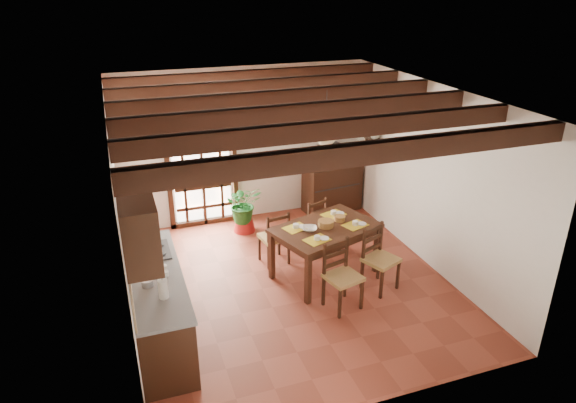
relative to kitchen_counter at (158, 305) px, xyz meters
name	(u,v)px	position (x,y,z in m)	size (l,w,h in m)	color
ground_plane	(291,283)	(1.96, 0.60, -0.47)	(5.00, 5.00, 0.00)	brown
room_shell	(291,168)	(1.96, 0.60, 1.34)	(4.52, 5.02, 2.81)	silver
ceiling_beams	(291,104)	(1.96, 0.60, 2.22)	(4.50, 4.34, 0.20)	black
french_door	(201,163)	(1.16, 3.05, 0.70)	(1.26, 0.11, 2.32)	white
kitchen_counter	(158,305)	(0.00, 0.00, 0.00)	(0.64, 2.25, 1.38)	black
upper_cabinet	(139,231)	(-0.12, -0.70, 1.38)	(0.35, 0.80, 0.70)	black
range_hood	(134,195)	(-0.09, 0.55, 1.26)	(0.38, 0.60, 0.54)	white
counter_items	(153,267)	(0.00, 0.09, 0.49)	(0.50, 1.43, 0.25)	black
dining_table	(325,233)	(2.53, 0.67, 0.24)	(1.73, 1.40, 0.81)	#391E12
chair_near_left	(342,288)	(2.42, -0.17, -0.17)	(0.53, 0.51, 0.96)	#AA8248
chair_near_right	(379,270)	(3.13, 0.07, -0.17)	(0.57, 0.56, 0.96)	#AA8248
chair_far_left	(274,247)	(1.92, 1.28, -0.19)	(0.47, 0.45, 0.89)	#AA8248
chair_far_right	(310,232)	(2.63, 1.52, -0.18)	(0.54, 0.53, 0.92)	#AA8248
table_setting	(326,221)	(2.53, 0.67, 0.43)	(1.09, 0.73, 0.10)	gold
table_bowl	(309,229)	(2.26, 0.64, 0.37)	(0.22, 0.22, 0.05)	white
sideboard	(332,188)	(3.59, 2.83, -0.01)	(1.08, 0.49, 0.92)	black
crt_tv	(333,156)	(3.59, 2.82, 0.63)	(0.55, 0.52, 0.39)	black
fuse_box	(322,119)	(3.46, 3.08, 1.28)	(0.25, 0.03, 0.32)	white
plant_pot	(244,225)	(1.76, 2.51, -0.36)	(0.39, 0.39, 0.24)	maroon
potted_plant	(244,201)	(1.76, 2.51, 0.10)	(1.62, 1.39, 1.81)	#144C19
wall_shelf	(374,142)	(4.10, 2.20, 1.04)	(0.20, 0.42, 0.20)	black
shelf_vase	(375,134)	(4.10, 2.20, 1.18)	(0.15, 0.15, 0.15)	#B2BFB2
shelf_flowers	(376,122)	(4.10, 2.20, 1.38)	(0.14, 0.14, 0.36)	gold
framed_picture	(381,111)	(4.18, 2.20, 1.58)	(0.03, 0.32, 0.32)	brown
pendant_lamp	(325,142)	(2.53, 0.77, 1.60)	(0.36, 0.36, 0.84)	black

